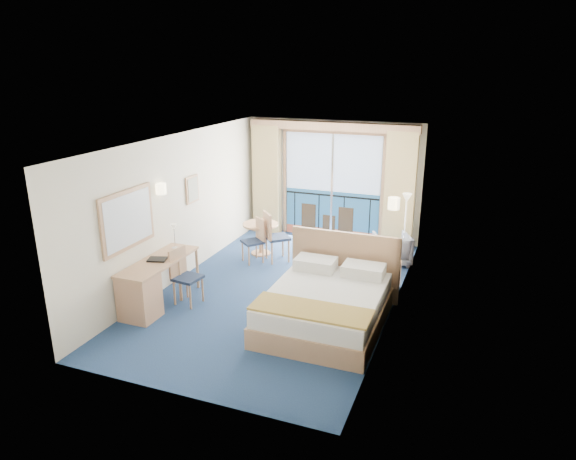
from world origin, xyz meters
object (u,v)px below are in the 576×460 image
object	(u,v)px
floor_lamp	(406,211)
round_table	(261,231)
desk	(144,290)
table_chair_b	(256,238)
nightstand	(388,276)
table_chair_a	(273,234)
desk_chair	(183,273)
bed	(327,304)
armchair	(392,249)

from	to	relation	value
floor_lamp	round_table	xyz separation A→B (m)	(-2.92, -0.53, -0.59)
desk	table_chair_b	distance (m)	2.89
nightstand	round_table	size ratio (longest dim) A/B	0.70
round_table	table_chair_b	world-z (taller)	table_chair_b
nightstand	table_chair_a	distance (m)	2.54
desk	desk_chair	size ratio (longest dim) A/B	1.73
bed	desk_chair	bearing A→B (deg)	-176.75
armchair	desk_chair	xyz separation A→B (m)	(-2.97, -3.03, 0.23)
bed	desk	bearing A→B (deg)	-164.79
bed	armchair	world-z (taller)	bed
table_chair_a	table_chair_b	bearing A→B (deg)	72.11
nightstand	bed	bearing A→B (deg)	-112.50
nightstand	desk	size ratio (longest dim) A/B	0.32
armchair	desk_chair	size ratio (longest dim) A/B	0.72
armchair	floor_lamp	size ratio (longest dim) A/B	0.47
armchair	round_table	distance (m)	2.75
armchair	table_chair_a	bearing A→B (deg)	-8.82
desk_chair	round_table	bearing A→B (deg)	1.40
desk_chair	table_chair_b	world-z (taller)	desk_chair
bed	armchair	xyz separation A→B (m)	(0.50, 2.89, -0.02)
round_table	table_chair_a	world-z (taller)	table_chair_a
floor_lamp	table_chair_b	world-z (taller)	floor_lamp
round_table	table_chair_a	distance (m)	0.51
bed	desk	xyz separation A→B (m)	(-2.82, -0.77, 0.10)
desk_chair	table_chair_b	size ratio (longest dim) A/B	1.07
desk	table_chair_a	world-z (taller)	table_chair_a
nightstand	desk	bearing A→B (deg)	-145.84
table_chair_a	desk_chair	bearing A→B (deg)	122.68
nightstand	round_table	xyz separation A→B (m)	(-2.87, 0.87, 0.25)
nightstand	table_chair_b	distance (m)	2.82
nightstand	table_chair_b	size ratio (longest dim) A/B	0.58
floor_lamp	desk	size ratio (longest dim) A/B	0.88
armchair	desk_chair	bearing A→B (deg)	19.33
desk	table_chair_a	xyz separation A→B (m)	(1.03, 2.94, 0.15)
armchair	floor_lamp	bearing A→B (deg)	-178.14
round_table	bed	bearing A→B (deg)	-48.17
floor_lamp	round_table	bearing A→B (deg)	-169.62
floor_lamp	table_chair_b	bearing A→B (deg)	-161.12
table_chair_a	round_table	bearing A→B (deg)	13.33
armchair	table_chair_b	xyz separation A→B (m)	(-2.62, -0.86, 0.19)
desk_chair	table_chair_b	distance (m)	2.20
round_table	table_chair_b	xyz separation A→B (m)	(0.09, -0.43, -0.00)
bed	round_table	world-z (taller)	bed
nightstand	round_table	distance (m)	3.01
armchair	round_table	bearing A→B (deg)	-17.31
desk_chair	nightstand	bearing A→B (deg)	-53.79
bed	floor_lamp	distance (m)	3.18
bed	table_chair_a	distance (m)	2.83
round_table	desk_chair	bearing A→B (deg)	-95.79
round_table	table_chair_b	size ratio (longest dim) A/B	0.83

